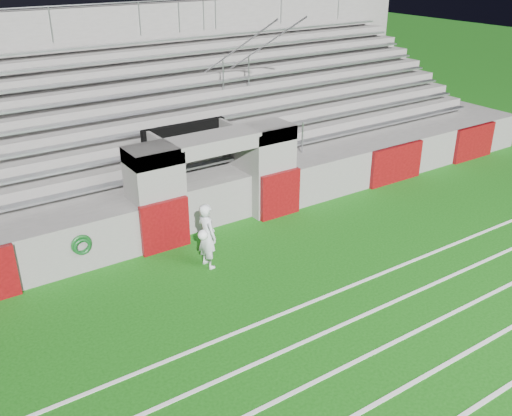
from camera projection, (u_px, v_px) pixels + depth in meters
ground at (292, 279)px, 13.36m from camera, size 90.00×90.00×0.00m
field_markings at (471, 410)px, 9.59m from camera, size 28.00×8.09×0.01m
stadium_structure at (147, 133)px, 18.74m from camera, size 26.00×8.48×5.42m
goalkeeper_with_ball at (207, 236)px, 13.57m from camera, size 0.58×0.67×1.65m
hose_coil at (82, 245)px, 13.26m from camera, size 0.49×0.14×0.49m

